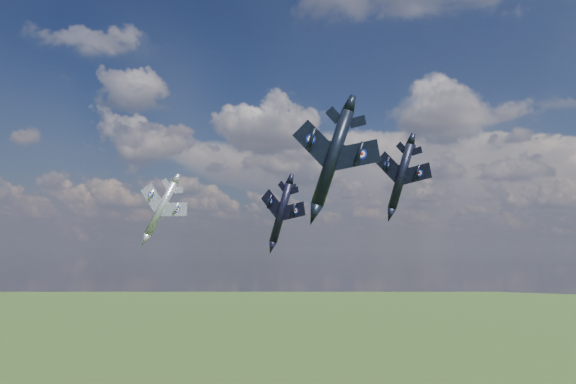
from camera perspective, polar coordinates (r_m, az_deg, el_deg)
The scene contains 4 objects.
jet_lead_navy at distance 100.91m, azimuth -0.69°, elevation -2.11°, with size 10.80×15.06×3.12m, color black, non-canonical shape.
jet_right_navy at distance 66.48m, azimuth 4.55°, elevation 3.49°, with size 11.57×16.14×3.34m, color black, non-canonical shape.
jet_high_navy at distance 97.74m, azimuth 11.42°, elevation 1.58°, with size 11.29×15.75×3.26m, color black, non-canonical shape.
jet_left_silver at distance 105.85m, azimuth -12.77°, elevation -1.63°, with size 10.60×14.78×3.06m, color #95979E, non-canonical shape.
Camera 1 is at (47.81, -68.51, 73.68)m, focal length 35.00 mm.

